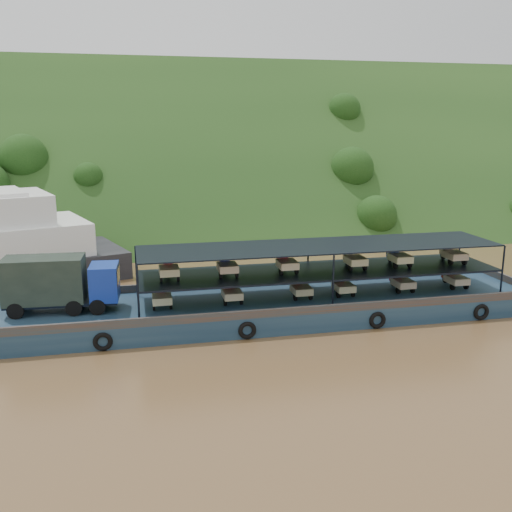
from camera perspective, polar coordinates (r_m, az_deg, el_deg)
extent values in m
plane|color=brown|center=(37.74, 3.98, -5.60)|extent=(160.00, 160.00, 0.00)
cube|color=#193714|center=(72.02, -4.16, 3.39)|extent=(140.00, 39.60, 39.60)
cube|color=#11273E|center=(36.49, 1.07, -5.23)|extent=(35.00, 7.00, 1.20)
cube|color=#592D19|center=(39.42, -0.09, -2.55)|extent=(35.00, 0.20, 0.50)
cube|color=#592D19|center=(33.10, 2.47, -5.63)|extent=(35.00, 0.20, 0.50)
cube|color=#592D19|center=(43.60, 23.92, -2.16)|extent=(0.20, 7.00, 0.50)
torus|color=black|center=(32.29, -15.07, -8.28)|extent=(1.06, 0.26, 1.06)
torus|color=black|center=(32.83, -0.88, -7.45)|extent=(1.06, 0.26, 1.06)
torus|color=black|center=(35.23, 12.05, -6.30)|extent=(1.06, 0.26, 1.06)
torus|color=black|center=(38.58, 21.60, -5.24)|extent=(1.06, 0.26, 1.06)
cylinder|color=black|center=(35.38, -22.91, -5.07)|extent=(0.96, 0.39, 0.95)
cylinder|color=black|center=(37.22, -22.22, -4.13)|extent=(0.96, 0.39, 0.95)
cylinder|color=black|center=(34.74, -17.74, -4.97)|extent=(0.96, 0.39, 0.95)
cylinder|color=black|center=(36.62, -17.30, -4.02)|extent=(0.96, 0.39, 0.95)
cylinder|color=black|center=(34.56, -15.56, -4.91)|extent=(0.96, 0.39, 0.95)
cylinder|color=black|center=(36.45, -15.24, -3.96)|extent=(0.96, 0.39, 0.95)
cube|color=black|center=(35.76, -18.73, -4.29)|extent=(6.54, 2.45, 0.19)
cube|color=#163098|center=(35.12, -14.90, -2.49)|extent=(1.74, 2.36, 2.08)
cube|color=black|center=(34.95, -13.63, -1.85)|extent=(0.17, 1.89, 0.85)
cube|color=black|center=(35.56, -20.40, -2.21)|extent=(4.67, 2.53, 2.65)
cube|color=black|center=(36.81, 6.39, -1.49)|extent=(23.00, 5.00, 0.12)
cube|color=black|center=(36.43, 6.46, 1.01)|extent=(23.00, 5.00, 0.08)
cylinder|color=black|center=(32.50, -11.72, -3.67)|extent=(0.12, 0.12, 3.30)
cylinder|color=black|center=(37.32, -11.87, -1.50)|extent=(0.12, 0.12, 3.30)
cylinder|color=black|center=(34.54, 7.73, -2.52)|extent=(0.12, 0.12, 3.30)
cylinder|color=black|center=(39.11, 5.21, -0.61)|extent=(0.12, 0.12, 3.30)
cylinder|color=black|center=(39.92, 23.42, -1.37)|extent=(0.12, 0.12, 3.30)
cylinder|color=black|center=(43.94, 19.65, 0.20)|extent=(0.12, 0.12, 3.30)
cylinder|color=black|center=(36.33, -9.51, -4.08)|extent=(0.12, 0.52, 0.52)
cylinder|color=black|center=(34.60, -10.17, -4.98)|extent=(0.14, 0.52, 0.52)
cylinder|color=black|center=(34.64, -8.51, -4.89)|extent=(0.14, 0.52, 0.52)
cube|color=beige|center=(34.85, -9.39, -4.23)|extent=(1.15, 1.50, 0.44)
cube|color=#B90C11|center=(35.90, -9.51, -3.42)|extent=(0.55, 0.80, 0.80)
cube|color=#B90C11|center=(35.57, -9.52, -2.74)|extent=(0.50, 0.10, 0.10)
cylinder|color=black|center=(36.77, -2.79, -3.70)|extent=(0.12, 0.52, 0.52)
cylinder|color=black|center=(35.00, -3.10, -4.58)|extent=(0.14, 0.52, 0.52)
cylinder|color=black|center=(35.17, -1.49, -4.47)|extent=(0.14, 0.52, 0.52)
cube|color=beige|center=(35.31, -2.40, -3.83)|extent=(1.15, 1.50, 0.44)
cube|color=red|center=(36.34, -2.72, -3.05)|extent=(0.55, 0.80, 0.80)
cube|color=red|center=(36.02, -2.67, -2.37)|extent=(0.50, 0.10, 0.10)
cylinder|color=black|center=(37.75, 3.91, -3.27)|extent=(0.12, 0.52, 0.52)
cylinder|color=black|center=(35.96, 3.95, -4.10)|extent=(0.14, 0.52, 0.52)
cylinder|color=black|center=(36.25, 5.47, -3.99)|extent=(0.14, 0.52, 0.52)
cube|color=tan|center=(36.32, 4.57, -3.38)|extent=(1.15, 1.50, 0.44)
cube|color=red|center=(37.33, 4.05, -2.63)|extent=(0.55, 0.80, 0.80)
cube|color=red|center=(37.01, 4.15, -1.96)|extent=(0.50, 0.10, 0.10)
cylinder|color=black|center=(38.63, 7.98, -2.99)|extent=(0.12, 0.52, 0.52)
cylinder|color=black|center=(36.84, 8.22, -3.79)|extent=(0.14, 0.52, 0.52)
cylinder|color=black|center=(37.20, 9.66, -3.68)|extent=(0.14, 0.52, 0.52)
cube|color=beige|center=(37.24, 8.77, -3.08)|extent=(1.15, 1.50, 0.44)
cube|color=#AC0B1A|center=(38.22, 8.16, -2.36)|extent=(0.55, 0.80, 0.80)
cube|color=#AC0B1A|center=(37.91, 8.29, -1.71)|extent=(0.50, 0.10, 0.10)
cylinder|color=black|center=(40.25, 13.57, -2.57)|extent=(0.12, 0.52, 0.52)
cylinder|color=black|center=(38.49, 14.06, -3.32)|extent=(0.14, 0.52, 0.52)
cylinder|color=black|center=(38.93, 15.38, -3.21)|extent=(0.14, 0.52, 0.52)
cube|color=#C4AD8A|center=(38.91, 14.52, -2.65)|extent=(1.15, 1.50, 0.44)
cube|color=red|center=(39.86, 13.79, -1.97)|extent=(0.55, 0.80, 0.80)
cube|color=red|center=(39.56, 13.96, -1.34)|extent=(0.50, 0.10, 0.10)
cylinder|color=black|center=(42.09, 18.38, -2.20)|extent=(0.12, 0.52, 0.52)
cylinder|color=black|center=(40.36, 19.06, -2.89)|extent=(0.14, 0.52, 0.52)
cylinder|color=black|center=(40.89, 20.26, -2.79)|extent=(0.14, 0.52, 0.52)
cube|color=beige|center=(40.82, 19.44, -2.25)|extent=(1.15, 1.50, 0.44)
cube|color=#B7250C|center=(41.72, 18.64, -1.61)|extent=(0.55, 0.80, 0.80)
cube|color=#B7250C|center=(41.43, 18.83, -1.01)|extent=(0.50, 0.10, 0.10)
cylinder|color=black|center=(35.90, -8.83, -1.41)|extent=(0.12, 0.52, 0.52)
cylinder|color=black|center=(34.13, -9.46, -2.19)|extent=(0.14, 0.52, 0.52)
cylinder|color=black|center=(34.19, -7.79, -2.10)|extent=(0.14, 0.52, 0.52)
cube|color=#CAC08F|center=(34.41, -8.69, -1.45)|extent=(1.15, 1.50, 0.44)
cube|color=#B30B19|center=(35.48, -8.83, -0.71)|extent=(0.55, 0.80, 0.80)
cube|color=#B30B19|center=(35.17, -8.84, 0.00)|extent=(0.50, 0.10, 0.10)
cylinder|color=black|center=(36.27, -3.24, -1.12)|extent=(0.12, 0.52, 0.52)
cylinder|color=black|center=(34.48, -3.58, -1.88)|extent=(0.14, 0.52, 0.52)
cylinder|color=black|center=(34.64, -1.94, -1.79)|extent=(0.14, 0.52, 0.52)
cube|color=#C3AB8A|center=(34.80, -2.86, -1.15)|extent=(1.15, 1.50, 0.44)
cube|color=#192999|center=(35.86, -3.18, -0.43)|extent=(0.55, 0.80, 0.80)
cube|color=#192999|center=(35.56, -3.13, 0.28)|extent=(0.50, 0.10, 0.10)
cylinder|color=black|center=(37.05, 2.54, -0.81)|extent=(0.12, 0.52, 0.52)
cylinder|color=black|center=(35.24, 2.51, -1.54)|extent=(0.14, 0.52, 0.52)
cylinder|color=black|center=(35.50, 4.07, -1.45)|extent=(0.14, 0.52, 0.52)
cube|color=beige|center=(35.61, 3.15, -0.82)|extent=(1.15, 1.50, 0.44)
cube|color=#AC0B22|center=(36.65, 2.67, -0.13)|extent=(0.55, 0.80, 0.80)
cube|color=#AC0B22|center=(36.35, 2.76, 0.57)|extent=(0.50, 0.10, 0.10)
cylinder|color=black|center=(38.46, 9.09, -0.45)|extent=(0.12, 0.52, 0.52)
cylinder|color=black|center=(36.65, 9.39, -1.13)|extent=(0.14, 0.52, 0.52)
cylinder|color=black|center=(37.03, 10.83, -1.04)|extent=(0.14, 0.52, 0.52)
cube|color=beige|center=(37.07, 9.93, -0.45)|extent=(1.15, 1.50, 0.44)
cube|color=beige|center=(38.07, 9.28, 0.21)|extent=(0.55, 0.80, 0.80)
cube|color=beige|center=(37.78, 9.42, 0.88)|extent=(0.50, 0.10, 0.10)
cylinder|color=black|center=(39.69, 13.28, -0.21)|extent=(0.12, 0.52, 0.52)
cylinder|color=black|center=(37.91, 13.77, -0.86)|extent=(0.14, 0.52, 0.52)
cylinder|color=black|center=(38.35, 15.11, -0.78)|extent=(0.14, 0.52, 0.52)
cube|color=beige|center=(38.35, 14.24, -0.20)|extent=(1.15, 1.50, 0.44)
cube|color=navy|center=(39.32, 13.51, 0.43)|extent=(0.55, 0.80, 0.80)
cube|color=navy|center=(39.04, 13.67, 1.08)|extent=(0.50, 0.10, 0.10)
cylinder|color=black|center=(41.55, 18.20, 0.06)|extent=(0.12, 0.52, 0.52)
cylinder|color=black|center=(39.80, 18.89, -0.54)|extent=(0.14, 0.52, 0.52)
cylinder|color=black|center=(40.32, 20.10, -0.46)|extent=(0.14, 0.52, 0.52)
cube|color=#C8AF8D|center=(40.27, 19.28, 0.08)|extent=(1.15, 1.50, 0.44)
cube|color=#C4AD8A|center=(41.19, 18.46, 0.68)|extent=(0.55, 0.80, 0.80)
cube|color=#C4AD8A|center=(40.92, 18.66, 1.30)|extent=(0.50, 0.10, 0.10)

